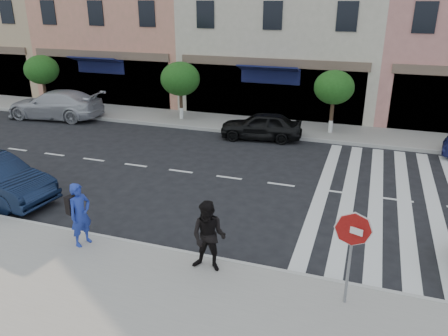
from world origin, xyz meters
TOP-DOWN VIEW (x-y plane):
  - ground at (0.00, 0.00)m, footprint 120.00×120.00m
  - sidewalk_near at (0.00, -3.75)m, footprint 60.00×4.50m
  - sidewalk_far at (0.00, 11.00)m, footprint 60.00×3.00m
  - building_west_far at (-22.00, 17.00)m, footprint 12.00×9.00m
  - building_centre at (-0.50, 17.00)m, footprint 11.00×9.00m
  - street_tree_wa at (-14.00, 10.80)m, footprint 2.00×2.00m
  - street_tree_wb at (-5.00, 10.80)m, footprint 2.10×2.10m
  - street_tree_c at (3.00, 10.80)m, footprint 1.90×1.90m
  - stop_sign at (4.73, -2.23)m, footprint 0.73×0.31m
  - photographer at (-2.15, -2.00)m, footprint 0.58×0.73m
  - walker at (1.48, -2.00)m, footprint 0.89×0.70m
  - car_far_left at (-11.92, 9.10)m, footprint 5.57×2.69m
  - car_far_mid at (-0.08, 9.10)m, footprint 4.03×2.03m

SIDE VIEW (x-z plane):
  - ground at x=0.00m, z-range 0.00..0.00m
  - sidewalk_near at x=0.00m, z-range 0.00..0.15m
  - sidewalk_far at x=0.00m, z-range 0.00..0.15m
  - car_far_mid at x=-0.08m, z-range 0.00..1.32m
  - car_far_left at x=-11.92m, z-range 0.00..1.56m
  - photographer at x=-2.15m, z-range 0.15..1.91m
  - walker at x=1.48m, z-range 0.15..1.96m
  - stop_sign at x=4.73m, z-range 0.67..2.88m
  - street_tree_wb at x=-5.00m, z-range 0.78..3.84m
  - street_tree_wa at x=-14.00m, z-range 0.81..3.86m
  - street_tree_c at x=3.00m, z-range 0.84..3.87m
  - building_centre at x=-0.50m, z-range 0.00..11.00m
  - building_west_far at x=-22.00m, z-range 0.00..12.00m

